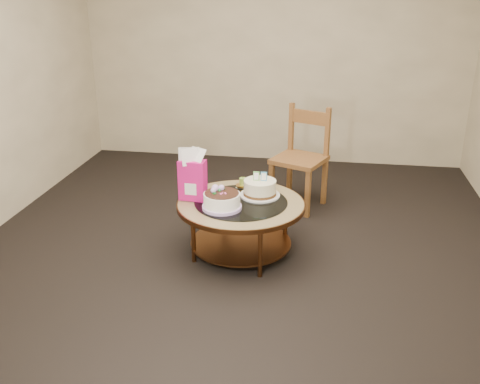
% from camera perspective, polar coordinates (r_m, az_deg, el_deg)
% --- Properties ---
extents(ground, '(5.00, 5.00, 0.00)m').
position_cam_1_polar(ground, '(4.43, 0.09, -6.49)').
color(ground, black).
rests_on(ground, ground).
extents(room_walls, '(4.52, 5.02, 2.61)m').
position_cam_1_polar(room_walls, '(3.94, 0.11, 13.65)').
color(room_walls, beige).
rests_on(room_walls, ground).
extents(coffee_table, '(1.02, 1.02, 0.46)m').
position_cam_1_polar(coffee_table, '(4.26, 0.10, -2.02)').
color(coffee_table, brown).
rests_on(coffee_table, ground).
extents(decorated_cake, '(0.31, 0.31, 0.18)m').
position_cam_1_polar(decorated_cake, '(4.09, -1.96, -1.00)').
color(decorated_cake, '#C29FE1').
rests_on(decorated_cake, coffee_table).
extents(cream_cake, '(0.33, 0.33, 0.21)m').
position_cam_1_polar(cream_cake, '(4.32, 2.14, 0.39)').
color(cream_cake, white).
rests_on(cream_cake, coffee_table).
extents(gift_bag, '(0.22, 0.17, 0.42)m').
position_cam_1_polar(gift_bag, '(4.23, -5.09, 1.86)').
color(gift_bag, '#D2136E').
rests_on(gift_bag, coffee_table).
extents(pillar_candle, '(0.12, 0.12, 0.09)m').
position_cam_1_polar(pillar_candle, '(4.52, 0.31, 0.89)').
color(pillar_candle, '#E7CD5F').
rests_on(pillar_candle, coffee_table).
extents(dining_chair, '(0.59, 0.59, 0.97)m').
position_cam_1_polar(dining_chair, '(5.20, 6.55, 3.70)').
color(dining_chair, brown).
rests_on(dining_chair, ground).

